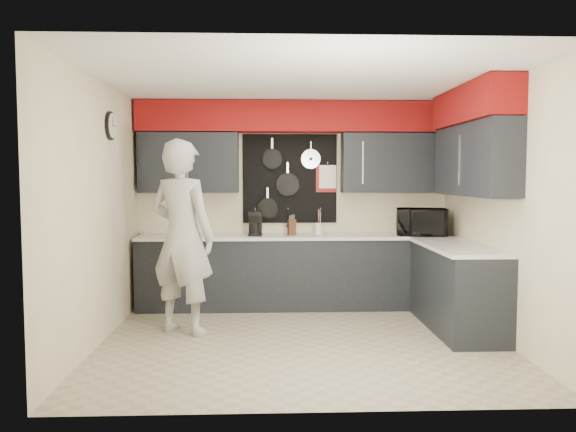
{
  "coord_description": "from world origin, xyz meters",
  "views": [
    {
      "loc": [
        -0.36,
        -5.56,
        1.65
      ],
      "look_at": [
        -0.12,
        0.5,
        1.22
      ],
      "focal_mm": 35.0,
      "sensor_mm": 36.0,
      "label": 1
    }
  ],
  "objects_px": {
    "microwave": "(421,222)",
    "person": "(182,237)",
    "knife_block": "(292,227)",
    "utensil_crock": "(319,229)",
    "coffee_maker": "(255,223)"
  },
  "relations": [
    {
      "from": "utensil_crock",
      "to": "person",
      "type": "height_order",
      "value": "person"
    },
    {
      "from": "knife_block",
      "to": "coffee_maker",
      "type": "height_order",
      "value": "coffee_maker"
    },
    {
      "from": "coffee_maker",
      "to": "person",
      "type": "xyz_separation_m",
      "value": [
        -0.75,
        -1.07,
        -0.06
      ]
    },
    {
      "from": "knife_block",
      "to": "utensil_crock",
      "type": "height_order",
      "value": "knife_block"
    },
    {
      "from": "person",
      "to": "utensil_crock",
      "type": "bearing_deg",
      "value": -115.72
    },
    {
      "from": "knife_block",
      "to": "utensil_crock",
      "type": "xyz_separation_m",
      "value": [
        0.35,
        0.11,
        -0.03
      ]
    },
    {
      "from": "utensil_crock",
      "to": "coffee_maker",
      "type": "relative_size",
      "value": 0.48
    },
    {
      "from": "coffee_maker",
      "to": "person",
      "type": "relative_size",
      "value": 0.15
    },
    {
      "from": "microwave",
      "to": "person",
      "type": "height_order",
      "value": "person"
    },
    {
      "from": "microwave",
      "to": "person",
      "type": "xyz_separation_m",
      "value": [
        -2.82,
        -1.03,
        -0.07
      ]
    },
    {
      "from": "knife_block",
      "to": "microwave",
      "type": "bearing_deg",
      "value": -15.29
    },
    {
      "from": "microwave",
      "to": "knife_block",
      "type": "distance_m",
      "value": 1.62
    },
    {
      "from": "knife_block",
      "to": "utensil_crock",
      "type": "bearing_deg",
      "value": 4.6
    },
    {
      "from": "utensil_crock",
      "to": "coffee_maker",
      "type": "bearing_deg",
      "value": -171.05
    },
    {
      "from": "knife_block",
      "to": "coffee_maker",
      "type": "xyz_separation_m",
      "value": [
        -0.45,
        -0.01,
        0.06
      ]
    }
  ]
}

